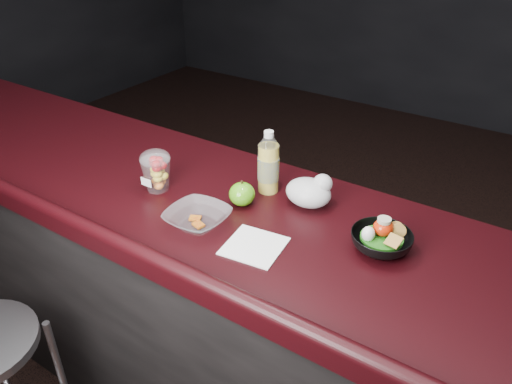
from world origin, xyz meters
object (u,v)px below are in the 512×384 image
at_px(lemonade_bottle, 268,167).
at_px(takeout_bowl, 198,218).
at_px(fruit_cup, 156,170).
at_px(green_apple, 242,194).
at_px(snack_bowl, 381,240).

relative_size(lemonade_bottle, takeout_bowl, 1.14).
distance_m(lemonade_bottle, fruit_cup, 0.38).
relative_size(lemonade_bottle, green_apple, 2.49).
bearing_deg(snack_bowl, green_apple, -177.33).
bearing_deg(green_apple, lemonade_bottle, 79.82).
xyz_separation_m(lemonade_bottle, green_apple, (-0.02, -0.12, -0.05)).
relative_size(fruit_cup, green_apple, 1.67).
xyz_separation_m(lemonade_bottle, snack_bowl, (0.44, -0.10, -0.06)).
bearing_deg(snack_bowl, fruit_cup, -172.46).
bearing_deg(green_apple, takeout_bowl, -105.77).
xyz_separation_m(fruit_cup, takeout_bowl, (0.25, -0.09, -0.05)).
height_order(fruit_cup, green_apple, fruit_cup).
height_order(lemonade_bottle, takeout_bowl, lemonade_bottle).
bearing_deg(takeout_bowl, lemonade_bottle, 76.56).
bearing_deg(snack_bowl, lemonade_bottle, 167.04).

